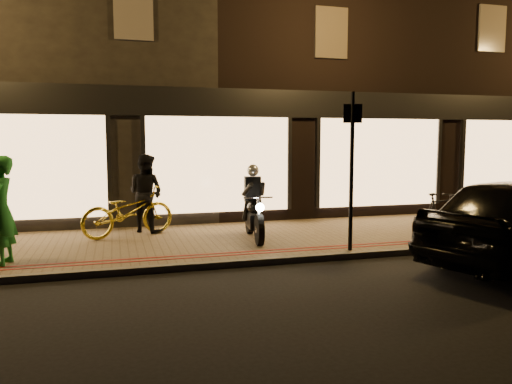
% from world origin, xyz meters
% --- Properties ---
extents(ground, '(90.00, 90.00, 0.00)m').
position_xyz_m(ground, '(0.00, 0.00, 0.00)').
color(ground, black).
rests_on(ground, ground).
extents(sidewalk, '(50.00, 4.00, 0.12)m').
position_xyz_m(sidewalk, '(0.00, 2.00, 0.06)').
color(sidewalk, brown).
rests_on(sidewalk, ground).
extents(kerb_stone, '(50.00, 0.14, 0.12)m').
position_xyz_m(kerb_stone, '(0.00, 0.05, 0.06)').
color(kerb_stone, '#59544C').
rests_on(kerb_stone, ground).
extents(red_kerb_lines, '(50.00, 0.26, 0.01)m').
position_xyz_m(red_kerb_lines, '(0.00, 0.55, 0.12)').
color(red_kerb_lines, maroon).
rests_on(red_kerb_lines, sidewalk).
extents(building_row, '(48.00, 10.11, 8.50)m').
position_xyz_m(building_row, '(-0.00, 8.99, 4.25)').
color(building_row, black).
rests_on(building_row, ground).
extents(motorcycle, '(0.63, 1.94, 1.59)m').
position_xyz_m(motorcycle, '(0.31, 1.82, 0.73)').
color(motorcycle, black).
rests_on(motorcycle, sidewalk).
extents(sign_post, '(0.34, 0.14, 3.00)m').
position_xyz_m(sign_post, '(1.79, 0.25, 1.80)').
color(sign_post, black).
rests_on(sign_post, sidewalk).
extents(bicycle_gold, '(2.22, 1.47, 1.10)m').
position_xyz_m(bicycle_gold, '(-2.27, 2.84, 0.67)').
color(bicycle_gold, gold).
rests_on(bicycle_gold, sidewalk).
extents(bicycle_dark, '(1.71, 0.89, 0.99)m').
position_xyz_m(bicycle_dark, '(4.19, 0.80, 0.62)').
color(bicycle_dark, black).
rests_on(bicycle_dark, sidewalk).
extents(person_green, '(0.53, 0.73, 1.85)m').
position_xyz_m(person_green, '(-4.39, 0.84, 1.04)').
color(person_green, '#1F762A').
rests_on(person_green, sidewalk).
extents(person_dark, '(1.10, 1.08, 1.79)m').
position_xyz_m(person_dark, '(-1.86, 3.29, 1.01)').
color(person_dark, black).
rests_on(person_dark, sidewalk).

